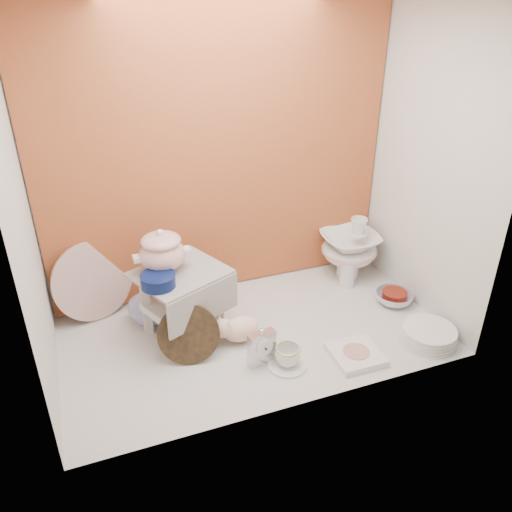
{
  "coord_description": "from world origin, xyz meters",
  "views": [
    {
      "loc": [
        -0.7,
        -1.91,
        1.56
      ],
      "look_at": [
        0.02,
        0.02,
        0.42
      ],
      "focal_mm": 36.66,
      "sensor_mm": 36.0,
      "label": 1
    }
  ],
  "objects_px": {
    "plush_pig": "(240,328)",
    "porcelain_tower": "(349,248)",
    "step_stool": "(182,302)",
    "mantel_clock": "(262,346)",
    "crystal_bowl": "(394,298)",
    "gold_rim_teacup": "(288,355)",
    "soup_tureen": "(162,250)",
    "floral_platter": "(93,281)",
    "blue_white_vase": "(150,302)",
    "dinner_plate_stack": "(429,335)"
  },
  "relations": [
    {
      "from": "plush_pig",
      "to": "porcelain_tower",
      "type": "bearing_deg",
      "value": 41.83
    },
    {
      "from": "step_stool",
      "to": "mantel_clock",
      "type": "xyz_separation_m",
      "value": [
        0.27,
        -0.36,
        -0.07
      ]
    },
    {
      "from": "crystal_bowl",
      "to": "gold_rim_teacup",
      "type": "bearing_deg",
      "value": -160.22
    },
    {
      "from": "step_stool",
      "to": "gold_rim_teacup",
      "type": "xyz_separation_m",
      "value": [
        0.37,
        -0.41,
        -0.11
      ]
    },
    {
      "from": "porcelain_tower",
      "to": "soup_tureen",
      "type": "bearing_deg",
      "value": -172.18
    },
    {
      "from": "mantel_clock",
      "to": "gold_rim_teacup",
      "type": "bearing_deg",
      "value": -41.66
    },
    {
      "from": "crystal_bowl",
      "to": "porcelain_tower",
      "type": "distance_m",
      "value": 0.38
    },
    {
      "from": "floral_platter",
      "to": "blue_white_vase",
      "type": "distance_m",
      "value": 0.3
    },
    {
      "from": "floral_platter",
      "to": "blue_white_vase",
      "type": "height_order",
      "value": "floral_platter"
    },
    {
      "from": "blue_white_vase",
      "to": "crystal_bowl",
      "type": "height_order",
      "value": "blue_white_vase"
    },
    {
      "from": "mantel_clock",
      "to": "dinner_plate_stack",
      "type": "relative_size",
      "value": 0.7
    },
    {
      "from": "step_stool",
      "to": "floral_platter",
      "type": "relative_size",
      "value": 0.96
    },
    {
      "from": "mantel_clock",
      "to": "porcelain_tower",
      "type": "relative_size",
      "value": 0.52
    },
    {
      "from": "dinner_plate_stack",
      "to": "gold_rim_teacup",
      "type": "bearing_deg",
      "value": 173.77
    },
    {
      "from": "mantel_clock",
      "to": "dinner_plate_stack",
      "type": "distance_m",
      "value": 0.81
    },
    {
      "from": "crystal_bowl",
      "to": "dinner_plate_stack",
      "type": "bearing_deg",
      "value": -95.66
    },
    {
      "from": "soup_tureen",
      "to": "mantel_clock",
      "type": "distance_m",
      "value": 0.62
    },
    {
      "from": "crystal_bowl",
      "to": "step_stool",
      "type": "bearing_deg",
      "value": 172.12
    },
    {
      "from": "step_stool",
      "to": "dinner_plate_stack",
      "type": "bearing_deg",
      "value": -48.07
    },
    {
      "from": "step_stool",
      "to": "blue_white_vase",
      "type": "xyz_separation_m",
      "value": [
        -0.13,
        0.14,
        -0.06
      ]
    },
    {
      "from": "step_stool",
      "to": "floral_platter",
      "type": "distance_m",
      "value": 0.48
    },
    {
      "from": "soup_tureen",
      "to": "porcelain_tower",
      "type": "distance_m",
      "value": 1.11
    },
    {
      "from": "dinner_plate_stack",
      "to": "mantel_clock",
      "type": "bearing_deg",
      "value": 170.37
    },
    {
      "from": "floral_platter",
      "to": "plush_pig",
      "type": "height_order",
      "value": "floral_platter"
    },
    {
      "from": "blue_white_vase",
      "to": "mantel_clock",
      "type": "bearing_deg",
      "value": -51.12
    },
    {
      "from": "plush_pig",
      "to": "crystal_bowl",
      "type": "distance_m",
      "value": 0.86
    },
    {
      "from": "plush_pig",
      "to": "porcelain_tower",
      "type": "distance_m",
      "value": 0.86
    },
    {
      "from": "step_stool",
      "to": "crystal_bowl",
      "type": "xyz_separation_m",
      "value": [
        1.1,
        -0.15,
        -0.14
      ]
    },
    {
      "from": "gold_rim_teacup",
      "to": "mantel_clock",
      "type": "bearing_deg",
      "value": 149.4
    },
    {
      "from": "plush_pig",
      "to": "dinner_plate_stack",
      "type": "height_order",
      "value": "plush_pig"
    },
    {
      "from": "step_stool",
      "to": "mantel_clock",
      "type": "relative_size",
      "value": 2.13
    },
    {
      "from": "gold_rim_teacup",
      "to": "dinner_plate_stack",
      "type": "xyz_separation_m",
      "value": [
        0.7,
        -0.08,
        -0.02
      ]
    },
    {
      "from": "soup_tureen",
      "to": "gold_rim_teacup",
      "type": "distance_m",
      "value": 0.73
    },
    {
      "from": "crystal_bowl",
      "to": "porcelain_tower",
      "type": "height_order",
      "value": "porcelain_tower"
    },
    {
      "from": "blue_white_vase",
      "to": "crystal_bowl",
      "type": "distance_m",
      "value": 1.27
    },
    {
      "from": "soup_tureen",
      "to": "blue_white_vase",
      "type": "xyz_separation_m",
      "value": [
        -0.07,
        0.1,
        -0.33
      ]
    },
    {
      "from": "floral_platter",
      "to": "blue_white_vase",
      "type": "bearing_deg",
      "value": -30.65
    },
    {
      "from": "soup_tureen",
      "to": "crystal_bowl",
      "type": "height_order",
      "value": "soup_tureen"
    },
    {
      "from": "step_stool",
      "to": "plush_pig",
      "type": "bearing_deg",
      "value": -58.79
    },
    {
      "from": "gold_rim_teacup",
      "to": "soup_tureen",
      "type": "bearing_deg",
      "value": 133.77
    },
    {
      "from": "step_stool",
      "to": "plush_pig",
      "type": "height_order",
      "value": "step_stool"
    },
    {
      "from": "mantel_clock",
      "to": "floral_platter",
      "type": "bearing_deg",
      "value": 124.1
    },
    {
      "from": "mantel_clock",
      "to": "plush_pig",
      "type": "xyz_separation_m",
      "value": [
        -0.03,
        0.19,
        -0.02
      ]
    },
    {
      "from": "soup_tureen",
      "to": "plush_pig",
      "type": "xyz_separation_m",
      "value": [
        0.3,
        -0.2,
        -0.37
      ]
    },
    {
      "from": "gold_rim_teacup",
      "to": "porcelain_tower",
      "type": "height_order",
      "value": "porcelain_tower"
    },
    {
      "from": "step_stool",
      "to": "soup_tureen",
      "type": "distance_m",
      "value": 0.28
    },
    {
      "from": "plush_pig",
      "to": "dinner_plate_stack",
      "type": "bearing_deg",
      "value": -3.97
    },
    {
      "from": "step_stool",
      "to": "blue_white_vase",
      "type": "bearing_deg",
      "value": 109.83
    },
    {
      "from": "dinner_plate_stack",
      "to": "floral_platter",
      "type": "bearing_deg",
      "value": 151.65
    },
    {
      "from": "step_stool",
      "to": "soup_tureen",
      "type": "xyz_separation_m",
      "value": [
        -0.07,
        0.04,
        0.27
      ]
    }
  ]
}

